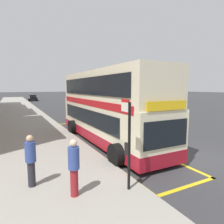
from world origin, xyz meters
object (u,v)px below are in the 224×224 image
object	(u,v)px
parked_car_black_kerbside	(33,98)
pedestrian_further_back	(31,159)
bus_stop_sign	(128,138)
pedestrian_waiting_near_sign	(74,165)
double_decker_bus	(106,109)
parked_car_white_distant	(89,105)

from	to	relation	value
parked_car_black_kerbside	pedestrian_further_back	distance (m)	47.96
bus_stop_sign	pedestrian_further_back	world-z (taller)	bus_stop_sign
pedestrian_further_back	parked_car_black_kerbside	bearing A→B (deg)	84.46
pedestrian_waiting_near_sign	double_decker_bus	bearing A→B (deg)	55.90
double_decker_bus	pedestrian_waiting_near_sign	distance (m)	6.80
parked_car_white_distant	pedestrian_waiting_near_sign	world-z (taller)	pedestrian_waiting_near_sign
double_decker_bus	parked_car_black_kerbside	distance (m)	43.40
parked_car_black_kerbside	pedestrian_waiting_near_sign	xyz separation A→B (m)	(-3.54, -48.96, 0.30)
parked_car_black_kerbside	pedestrian_further_back	xyz separation A→B (m)	(-4.63, -47.73, 0.29)
bus_stop_sign	pedestrian_waiting_near_sign	size ratio (longest dim) A/B	1.65
double_decker_bus	pedestrian_waiting_near_sign	xyz separation A→B (m)	(-3.77, -5.57, -0.97)
bus_stop_sign	parked_car_black_kerbside	xyz separation A→B (m)	(1.87, 49.31, -1.02)
parked_car_white_distant	pedestrian_further_back	xyz separation A→B (m)	(-10.24, -21.86, 0.29)
pedestrian_waiting_near_sign	pedestrian_further_back	bearing A→B (deg)	131.72
parked_car_white_distant	pedestrian_further_back	world-z (taller)	pedestrian_further_back
bus_stop_sign	pedestrian_waiting_near_sign	world-z (taller)	bus_stop_sign
parked_car_white_distant	bus_stop_sign	bearing A→B (deg)	70.64
pedestrian_waiting_near_sign	pedestrian_further_back	world-z (taller)	pedestrian_waiting_near_sign
pedestrian_further_back	double_decker_bus	bearing A→B (deg)	41.80
parked_car_black_kerbside	parked_car_white_distant	world-z (taller)	same
bus_stop_sign	pedestrian_further_back	distance (m)	3.27
double_decker_bus	parked_car_black_kerbside	xyz separation A→B (m)	(-0.23, 43.38, -1.26)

